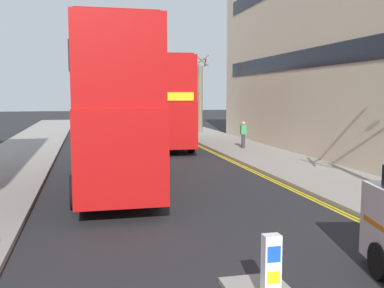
{
  "coord_description": "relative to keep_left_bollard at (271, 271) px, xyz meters",
  "views": [
    {
      "loc": [
        -2.79,
        -3.07,
        3.43
      ],
      "look_at": [
        0.5,
        11.0,
        1.8
      ],
      "focal_mm": 41.68,
      "sensor_mm": 36.0,
      "label": 1
    }
  ],
  "objects": [
    {
      "name": "pedestrian_far",
      "position": [
        6.4,
        19.22,
        0.38
      ],
      "size": [
        0.34,
        0.22,
        1.62
      ],
      "color": "#2D2D38",
      "rests_on": "sidewalk_right"
    },
    {
      "name": "street_tree_far",
      "position": [
        5.91,
        36.05,
        1.94
      ],
      "size": [
        1.89,
        1.88,
        5.36
      ],
      "color": "#6B6047",
      "rests_on": "sidewalk_right"
    },
    {
      "name": "street_tree_mid",
      "position": [
        6.59,
        30.78,
        2.66
      ],
      "size": [
        2.04,
        2.14,
        6.74
      ],
      "color": "#6B6047",
      "rests_on": "sidewalk_right"
    },
    {
      "name": "keep_left_bollard",
      "position": [
        0.0,
        0.0,
        0.0
      ],
      "size": [
        0.36,
        0.28,
        1.11
      ],
      "color": "silver",
      "rests_on": "traffic_island"
    },
    {
      "name": "double_decker_bus_away",
      "position": [
        -1.94,
        10.44,
        2.42
      ],
      "size": [
        2.85,
        10.82,
        5.64
      ],
      "color": "#B20F0F",
      "rests_on": "ground"
    },
    {
      "name": "sidewalk_right",
      "position": [
        6.5,
        12.69,
        -0.54
      ],
      "size": [
        4.0,
        80.0,
        0.14
      ],
      "primitive_type": "cube",
      "color": "gray",
      "rests_on": "ground"
    },
    {
      "name": "kerb_line_inner",
      "position": [
        4.24,
        10.69,
        -0.6
      ],
      "size": [
        0.1,
        56.0,
        0.01
      ],
      "primitive_type": "cube",
      "color": "yellow",
      "rests_on": "ground"
    },
    {
      "name": "kerb_line_outer",
      "position": [
        4.4,
        10.69,
        -0.6
      ],
      "size": [
        0.1,
        56.0,
        0.01
      ],
      "primitive_type": "cube",
      "color": "yellow",
      "rests_on": "ground"
    },
    {
      "name": "double_decker_bus_oncoming",
      "position": [
        1.95,
        22.34,
        2.42
      ],
      "size": [
        3.09,
        10.89,
        5.64
      ],
      "color": "#B20F0F",
      "rests_on": "ground"
    }
  ]
}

